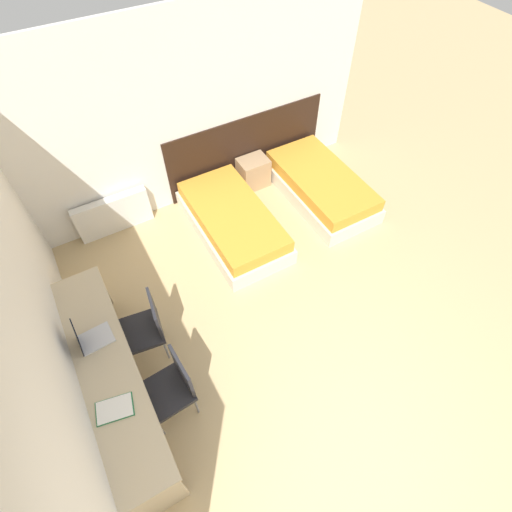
% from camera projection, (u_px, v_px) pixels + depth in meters
% --- Properties ---
extents(ground_plane, '(20.00, 20.00, 0.00)m').
position_uv_depth(ground_plane, '(370.00, 449.00, 3.98)').
color(ground_plane, tan).
extents(wall_back, '(5.42, 0.05, 2.70)m').
position_uv_depth(wall_back, '(183.00, 117.00, 5.20)').
color(wall_back, white).
rests_on(wall_back, ground_plane).
extents(wall_left, '(0.05, 5.22, 2.70)m').
position_uv_depth(wall_left, '(38.00, 317.00, 3.37)').
color(wall_left, white).
rests_on(wall_left, ground_plane).
extents(headboard_panel, '(2.57, 0.03, 1.08)m').
position_uv_depth(headboard_panel, '(247.00, 149.00, 6.09)').
color(headboard_panel, black).
rests_on(headboard_panel, ground_plane).
extents(bed_near_window, '(0.97, 1.86, 0.43)m').
position_uv_depth(bed_near_window, '(233.00, 222.00, 5.61)').
color(bed_near_window, beige).
rests_on(bed_near_window, ground_plane).
extents(bed_near_door, '(0.97, 1.86, 0.43)m').
position_uv_depth(bed_near_door, '(321.00, 186.00, 6.06)').
color(bed_near_door, beige).
rests_on(bed_near_door, ground_plane).
extents(nightstand, '(0.45, 0.35, 0.47)m').
position_uv_depth(nightstand, '(253.00, 172.00, 6.22)').
color(nightstand, tan).
rests_on(nightstand, ground_plane).
extents(radiator, '(1.04, 0.12, 0.57)m').
position_uv_depth(radiator, '(114.00, 215.00, 5.58)').
color(radiator, silver).
rests_on(radiator, ground_plane).
extents(desk, '(0.51, 2.44, 0.72)m').
position_uv_depth(desk, '(110.00, 373.00, 3.86)').
color(desk, '#C6B28E').
rests_on(desk, ground_plane).
extents(chair_near_laptop, '(0.51, 0.51, 0.88)m').
position_uv_depth(chair_near_laptop, '(145.00, 327.00, 4.28)').
color(chair_near_laptop, '#232328').
rests_on(chair_near_laptop, ground_plane).
extents(chair_near_notebook, '(0.49, 0.49, 0.88)m').
position_uv_depth(chair_near_notebook, '(172.00, 386.00, 3.88)').
color(chair_near_notebook, '#232328').
rests_on(chair_near_notebook, ground_plane).
extents(laptop, '(0.33, 0.27, 0.33)m').
position_uv_depth(laptop, '(89.00, 338.00, 3.86)').
color(laptop, silver).
rests_on(laptop, desk).
extents(open_notebook, '(0.36, 0.28, 0.02)m').
position_uv_depth(open_notebook, '(115.00, 409.00, 3.51)').
color(open_notebook, '#236B3D').
rests_on(open_notebook, desk).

